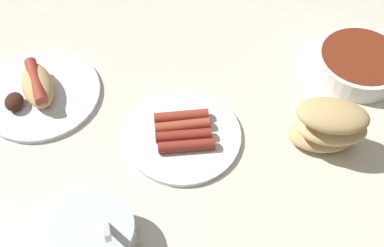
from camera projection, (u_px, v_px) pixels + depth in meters
ground_plane at (187, 139)px, 91.79cm from camera, size 120.00×90.00×3.00cm
plate_sausages at (183, 134)px, 89.55cm from camera, size 22.17×22.17×3.08cm
bowl_coleslaw at (95, 234)px, 74.86cm from camera, size 13.03×13.03×15.93cm
bread_stack at (328, 126)px, 85.07cm from camera, size 14.13×9.64×10.80cm
plate_hotdog_assembled at (38, 91)px, 94.97cm from camera, size 24.12×24.12×5.61cm
bowl_chili at (360, 62)px, 98.50cm from camera, size 18.55×18.55×4.58cm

